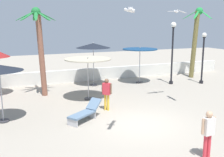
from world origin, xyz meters
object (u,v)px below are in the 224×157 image
object	(u,v)px
lounge_chair_0	(85,112)
seagull_0	(130,10)
patio_umbrella_3	(88,61)
guest_1	(107,91)
patio_umbrella_0	(140,51)
guest_0	(208,130)
patio_umbrella_5	(93,46)
seagull_1	(176,11)
palm_tree_1	(40,42)
lamp_post_0	(173,46)
lamp_post_2	(203,55)
palm_tree_0	(196,36)

from	to	relation	value
lounge_chair_0	seagull_0	size ratio (longest dim) A/B	1.91
patio_umbrella_3	guest_1	world-z (taller)	patio_umbrella_3
patio_umbrella_0	guest_0	bearing A→B (deg)	-106.68
seagull_0	patio_umbrella_5	bearing A→B (deg)	79.13
patio_umbrella_3	seagull_1	distance (m)	5.49
patio_umbrella_3	patio_umbrella_5	bearing A→B (deg)	66.53
seagull_0	seagull_1	world-z (taller)	seagull_1
lounge_chair_0	guest_0	bearing A→B (deg)	-61.54
palm_tree_1	guest_0	size ratio (longest dim) A/B	3.24
guest_1	seagull_1	xyz separation A→B (m)	(4.04, 0.16, 3.94)
patio_umbrella_5	patio_umbrella_3	bearing A→B (deg)	-113.47
palm_tree_1	seagull_0	world-z (taller)	palm_tree_1
seagull_0	lamp_post_0	bearing A→B (deg)	47.54
lamp_post_2	seagull_0	xyz separation A→B (m)	(-9.25, -7.09, 2.68)
patio_umbrella_3	palm_tree_1	xyz separation A→B (m)	(-2.34, 1.86, 1.02)
lamp_post_0	seagull_1	world-z (taller)	seagull_1
palm_tree_1	palm_tree_0	bearing A→B (deg)	5.65
patio_umbrella_0	seagull_0	size ratio (longest dim) A/B	2.69
palm_tree_0	seagull_1	bearing A→B (deg)	-136.99
guest_0	guest_1	xyz separation A→B (m)	(-1.23, 5.91, 0.01)
lamp_post_2	patio_umbrella_5	bearing A→B (deg)	162.97
palm_tree_0	seagull_0	xyz separation A→B (m)	(-10.23, -9.22, 1.47)
lounge_chair_0	seagull_1	world-z (taller)	seagull_1
palm_tree_0	guest_0	xyz separation A→B (m)	(-8.33, -11.22, -2.35)
palm_tree_0	seagull_0	world-z (taller)	palm_tree_0
patio_umbrella_3	seagull_1	xyz separation A→B (m)	(4.30, -2.08, 2.70)
lamp_post_0	seagull_0	bearing A→B (deg)	-132.46
palm_tree_1	lamp_post_2	xyz separation A→B (m)	(11.19, -0.92, -1.15)
lamp_post_2	guest_0	bearing A→B (deg)	-128.98
patio_umbrella_5	palm_tree_1	size ratio (longest dim) A/B	0.58
patio_umbrella_3	patio_umbrella_5	xyz separation A→B (m)	(1.40, 3.22, 0.54)
guest_0	guest_1	distance (m)	6.04
lamp_post_0	lamp_post_2	world-z (taller)	lamp_post_0
lounge_chair_0	seagull_1	bearing A→B (deg)	11.98
patio_umbrella_3	seagull_0	distance (m)	6.68
lamp_post_0	palm_tree_1	bearing A→B (deg)	178.53
patio_umbrella_3	palm_tree_0	distance (m)	10.35
palm_tree_0	seagull_1	size ratio (longest dim) A/B	4.63
lamp_post_0	lounge_chair_0	size ratio (longest dim) A/B	2.36
patio_umbrella_5	palm_tree_1	distance (m)	4.00
palm_tree_0	guest_0	distance (m)	14.17
seagull_0	palm_tree_0	bearing A→B (deg)	42.04
patio_umbrella_5	guest_1	size ratio (longest dim) A/B	1.86
patio_umbrella_3	patio_umbrella_5	size ratio (longest dim) A/B	0.87
patio_umbrella_5	lamp_post_2	distance (m)	7.82
patio_umbrella_3	seagull_0	size ratio (longest dim) A/B	2.69
palm_tree_1	lounge_chair_0	bearing A→B (deg)	-77.10
palm_tree_0	guest_0	world-z (taller)	palm_tree_0
lounge_chair_0	seagull_1	xyz separation A→B (m)	(5.47, 1.16, 4.53)
palm_tree_0	patio_umbrella_0	bearing A→B (deg)	-177.05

